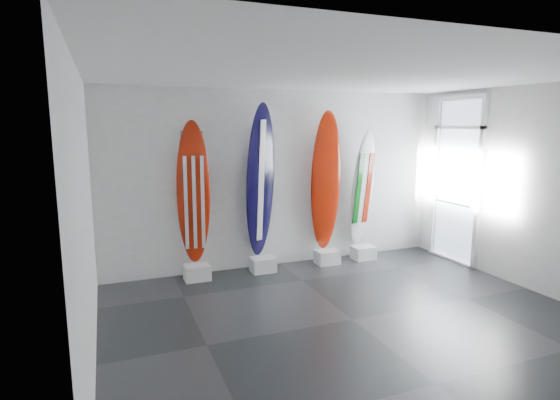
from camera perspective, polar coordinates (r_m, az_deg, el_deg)
name	(u,v)px	position (r m, az deg, el deg)	size (l,w,h in m)	color
floor	(352,319)	(5.95, 9.11, -14.70)	(6.00, 6.00, 0.00)	black
ceiling	(359,74)	(5.46, 9.97, 15.41)	(6.00, 6.00, 0.00)	white
wall_back	(280,179)	(7.73, -0.02, 2.65)	(6.00, 6.00, 0.00)	silver
wall_front	(542,260)	(3.65, 30.20, -6.54)	(6.00, 6.00, 0.00)	silver
wall_left	(85,222)	(4.74, -23.40, -2.55)	(5.00, 5.00, 0.00)	silver
wall_right	(536,189)	(7.49, 29.63, 1.17)	(5.00, 5.00, 0.00)	silver
display_block_usa	(197,273)	(7.32, -10.43, -9.01)	(0.40, 0.30, 0.24)	white
surfboard_usa	(193,194)	(7.12, -10.89, 0.81)	(0.51, 0.08, 2.26)	maroon
display_block_navy	(263,265)	(7.59, -2.17, -8.18)	(0.40, 0.30, 0.24)	white
surfboard_navy	(260,181)	(7.38, -2.50, 2.37)	(0.57, 0.08, 2.54)	black
display_block_swiss	(327,257)	(8.04, 5.99, -7.19)	(0.40, 0.30, 0.24)	white
surfboard_swiss	(326,181)	(7.86, 5.82, 2.36)	(0.55, 0.08, 2.43)	maroon
display_block_italy	(363,253)	(8.40, 10.49, -6.57)	(0.40, 0.30, 0.24)	white
surfboard_italy	(362,189)	(8.24, 10.37, 1.41)	(0.48, 0.08, 2.11)	silver
wall_outlet	(134,260)	(7.43, -17.98, -7.18)	(0.09, 0.02, 0.13)	silver
glass_door	(456,182)	(8.53, 21.40, 2.13)	(0.12, 1.16, 2.85)	white
balcony	(508,227)	(9.62, 26.90, -3.07)	(2.80, 2.20, 1.20)	slate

